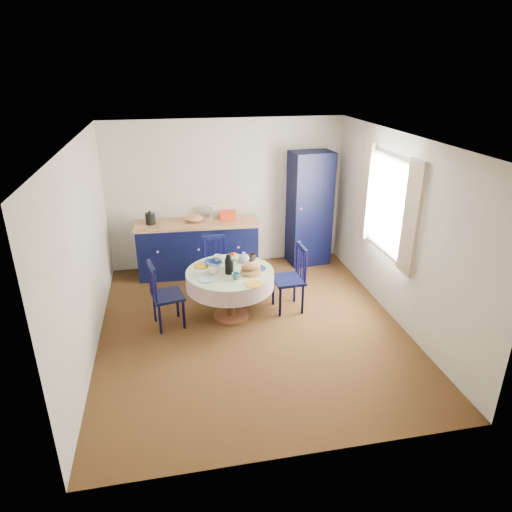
{
  "coord_description": "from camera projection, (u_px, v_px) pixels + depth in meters",
  "views": [
    {
      "loc": [
        -0.98,
        -5.23,
        3.31
      ],
      "look_at": [
        0.1,
        0.2,
        0.95
      ],
      "focal_mm": 32.0,
      "sensor_mm": 36.0,
      "label": 1
    }
  ],
  "objects": [
    {
      "name": "floor",
      "position": [
        252.0,
        327.0,
        6.19
      ],
      "size": [
        4.5,
        4.5,
        0.0
      ],
      "primitive_type": "plane",
      "color": "black",
      "rests_on": "ground"
    },
    {
      "name": "ceiling",
      "position": [
        251.0,
        139.0,
        5.22
      ],
      "size": [
        4.5,
        4.5,
        0.0
      ],
      "primitive_type": "plane",
      "rotation": [
        3.14,
        0.0,
        0.0
      ],
      "color": "white",
      "rests_on": "wall_back"
    },
    {
      "name": "wall_back",
      "position": [
        227.0,
        194.0,
        7.74
      ],
      "size": [
        4.0,
        0.02,
        2.5
      ],
      "primitive_type": "cube",
      "color": "beige",
      "rests_on": "floor"
    },
    {
      "name": "wall_left",
      "position": [
        84.0,
        253.0,
        5.35
      ],
      "size": [
        0.02,
        4.5,
        2.5
      ],
      "primitive_type": "cube",
      "color": "beige",
      "rests_on": "floor"
    },
    {
      "name": "wall_right",
      "position": [
        399.0,
        231.0,
        6.06
      ],
      "size": [
        0.02,
        4.5,
        2.5
      ],
      "primitive_type": "cube",
      "color": "beige",
      "rests_on": "floor"
    },
    {
      "name": "window",
      "position": [
        388.0,
        205.0,
        6.22
      ],
      "size": [
        0.1,
        1.74,
        1.45
      ],
      "color": "white",
      "rests_on": "wall_right"
    },
    {
      "name": "kitchen_counter",
      "position": [
        198.0,
        247.0,
        7.63
      ],
      "size": [
        2.04,
        0.72,
        1.14
      ],
      "rotation": [
        0.0,
        0.0,
        -0.04
      ],
      "color": "black",
      "rests_on": "floor"
    },
    {
      "name": "pantry_cabinet",
      "position": [
        309.0,
        209.0,
        7.87
      ],
      "size": [
        0.73,
        0.56,
        1.96
      ],
      "rotation": [
        0.0,
        0.0,
        0.1
      ],
      "color": "black",
      "rests_on": "floor"
    },
    {
      "name": "dining_table",
      "position": [
        231.0,
        279.0,
        6.19
      ],
      "size": [
        1.19,
        1.19,
        1.0
      ],
      "color": "#573118",
      "rests_on": "floor"
    },
    {
      "name": "chair_left",
      "position": [
        165.0,
        295.0,
        6.05
      ],
      "size": [
        0.48,
        0.49,
        0.93
      ],
      "rotation": [
        0.0,
        0.0,
        1.78
      ],
      "color": "black",
      "rests_on": "floor"
    },
    {
      "name": "chair_far",
      "position": [
        216.0,
        264.0,
        7.03
      ],
      "size": [
        0.41,
        0.39,
        0.88
      ],
      "rotation": [
        0.0,
        0.0,
        0.06
      ],
      "color": "black",
      "rests_on": "floor"
    },
    {
      "name": "chair_right",
      "position": [
        291.0,
        278.0,
        6.47
      ],
      "size": [
        0.44,
        0.46,
        0.97
      ],
      "rotation": [
        0.0,
        0.0,
        -1.52
      ],
      "color": "black",
      "rests_on": "floor"
    },
    {
      "name": "mug_a",
      "position": [
        213.0,
        270.0,
        6.06
      ],
      "size": [
        0.13,
        0.13,
        0.11
      ],
      "primitive_type": "imported",
      "color": "silver",
      "rests_on": "dining_table"
    },
    {
      "name": "mug_b",
      "position": [
        236.0,
        276.0,
        5.89
      ],
      "size": [
        0.1,
        0.1,
        0.09
      ],
      "primitive_type": "imported",
      "color": "#2D8075",
      "rests_on": "dining_table"
    },
    {
      "name": "mug_c",
      "position": [
        251.0,
        258.0,
        6.43
      ],
      "size": [
        0.14,
        0.14,
        0.11
      ],
      "primitive_type": "imported",
      "color": "black",
      "rests_on": "dining_table"
    },
    {
      "name": "mug_d",
      "position": [
        218.0,
        259.0,
        6.4
      ],
      "size": [
        0.11,
        0.11,
        0.1
      ],
      "primitive_type": "imported",
      "color": "silver",
      "rests_on": "dining_table"
    },
    {
      "name": "cobalt_bowl",
      "position": [
        213.0,
        263.0,
        6.31
      ],
      "size": [
        0.24,
        0.24,
        0.06
      ],
      "primitive_type": "imported",
      "color": "navy",
      "rests_on": "dining_table"
    }
  ]
}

